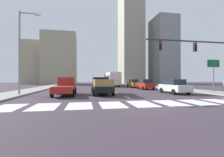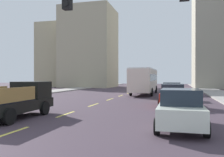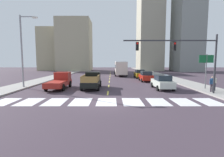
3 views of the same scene
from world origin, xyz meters
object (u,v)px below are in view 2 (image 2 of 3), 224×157
pickup_stakebed (18,100)px  sedan_near_right (172,91)px  sedan_far (173,95)px  sedan_near_left (180,109)px  city_bus (144,79)px

pickup_stakebed → sedan_near_right: pickup_stakebed is taller
pickup_stakebed → sedan_far: bearing=40.1°
sedan_near_left → sedan_far: same height
pickup_stakebed → sedan_near_right: (8.11, 12.84, -0.08)m
city_bus → sedan_near_right: 7.71m
pickup_stakebed → sedan_near_right: size_ratio=1.18×
pickup_stakebed → sedan_far: size_ratio=1.18×
sedan_near_left → city_bus: bearing=100.0°
pickup_stakebed → city_bus: city_bus is taller
sedan_near_left → sedan_near_right: 13.65m
city_bus → sedan_near_right: city_bus is taller
sedan_far → sedan_near_right: bearing=90.3°
city_bus → sedan_far: bearing=-71.4°
pickup_stakebed → sedan_far: 10.97m
pickup_stakebed → sedan_near_left: 8.69m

